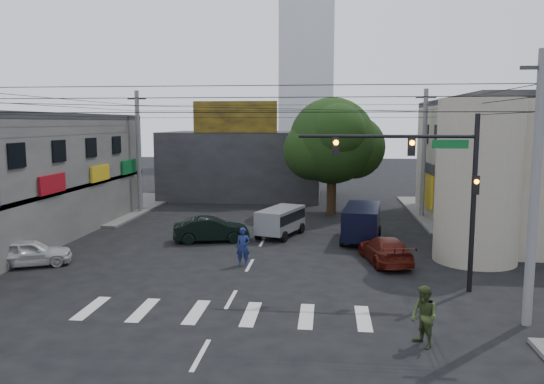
% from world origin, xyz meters
% --- Properties ---
extents(ground, '(160.00, 160.00, 0.00)m').
position_xyz_m(ground, '(0.00, 0.00, 0.00)').
color(ground, black).
rests_on(ground, ground).
extents(sidewalk_far_left, '(16.00, 16.00, 0.15)m').
position_xyz_m(sidewalk_far_left, '(-18.00, 18.00, 0.07)').
color(sidewalk_far_left, '#514F4C').
rests_on(sidewalk_far_left, ground).
extents(sidewalk_far_right, '(16.00, 16.00, 0.15)m').
position_xyz_m(sidewalk_far_right, '(18.00, 18.00, 0.07)').
color(sidewalk_far_right, '#514F4C').
rests_on(sidewalk_far_right, ground).
extents(corner_column, '(4.00, 4.00, 8.00)m').
position_xyz_m(corner_column, '(11.00, 4.00, 4.00)').
color(corner_column, gray).
rests_on(corner_column, ground).
extents(building_far, '(14.00, 10.00, 6.00)m').
position_xyz_m(building_far, '(-4.00, 26.00, 3.00)').
color(building_far, '#232326').
rests_on(building_far, ground).
extents(billboard, '(7.00, 0.30, 2.60)m').
position_xyz_m(billboard, '(-4.00, 21.10, 7.30)').
color(billboard, olive).
rests_on(billboard, building_far).
extents(tower_distant, '(9.00, 9.00, 44.00)m').
position_xyz_m(tower_distant, '(0.00, 70.00, 22.00)').
color(tower_distant, silver).
rests_on(tower_distant, ground).
extents(street_tree, '(6.40, 6.40, 8.70)m').
position_xyz_m(street_tree, '(4.00, 17.00, 5.47)').
color(street_tree, black).
rests_on(street_tree, ground).
extents(traffic_gantry, '(7.10, 0.35, 7.20)m').
position_xyz_m(traffic_gantry, '(7.82, -1.00, 4.83)').
color(traffic_gantry, black).
rests_on(traffic_gantry, ground).
extents(utility_pole_near_right, '(0.32, 0.32, 9.20)m').
position_xyz_m(utility_pole_near_right, '(10.50, -4.50, 4.60)').
color(utility_pole_near_right, '#59595B').
rests_on(utility_pole_near_right, ground).
extents(utility_pole_far_left, '(0.32, 0.32, 9.20)m').
position_xyz_m(utility_pole_far_left, '(-10.50, 16.00, 4.60)').
color(utility_pole_far_left, '#59595B').
rests_on(utility_pole_far_left, ground).
extents(utility_pole_far_right, '(0.32, 0.32, 9.20)m').
position_xyz_m(utility_pole_far_right, '(10.50, 16.00, 4.60)').
color(utility_pole_far_right, '#59595B').
rests_on(utility_pole_far_right, ground).
extents(dark_sedan, '(3.64, 5.07, 1.42)m').
position_xyz_m(dark_sedan, '(-2.96, 6.87, 0.71)').
color(dark_sedan, black).
rests_on(dark_sedan, ground).
extents(white_compact, '(4.45, 5.01, 1.31)m').
position_xyz_m(white_compact, '(-10.50, 0.79, 0.65)').
color(white_compact, '#B8B9B4').
rests_on(white_compact, ground).
extents(maroon_sedan, '(3.55, 5.17, 1.30)m').
position_xyz_m(maroon_sedan, '(6.55, 3.15, 0.65)').
color(maroon_sedan, '#4B120A').
rests_on(maroon_sedan, ground).
extents(silver_minivan, '(4.97, 4.06, 1.70)m').
position_xyz_m(silver_minivan, '(0.90, 8.73, 0.85)').
color(silver_minivan, gray).
rests_on(silver_minivan, ground).
extents(navy_van, '(5.53, 3.18, 2.02)m').
position_xyz_m(navy_van, '(5.70, 8.02, 1.01)').
color(navy_van, black).
rests_on(navy_van, ground).
extents(traffic_officer, '(0.71, 0.49, 1.85)m').
position_xyz_m(traffic_officer, '(-0.30, 1.93, 0.92)').
color(traffic_officer, navy).
rests_on(traffic_officer, ground).
extents(pedestrian_olive, '(1.52, 1.48, 1.90)m').
position_xyz_m(pedestrian_olive, '(6.68, -6.67, 0.95)').
color(pedestrian_olive, '#32411E').
rests_on(pedestrian_olive, ground).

